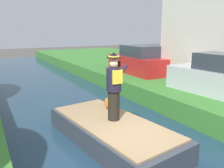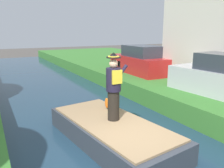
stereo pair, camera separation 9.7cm
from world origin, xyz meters
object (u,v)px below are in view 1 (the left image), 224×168
at_px(boat, 112,132).
at_px(parrot_plush, 111,101).
at_px(person_pirate, 114,87).
at_px(parked_car_red, 139,61).

xyz_separation_m(boat, parrot_plush, (0.47, 0.92, 0.55)).
distance_m(person_pirate, parrot_plush, 1.15).
height_order(parrot_plush, parked_car_red, parked_car_red).
relative_size(person_pirate, parked_car_red, 0.46).
distance_m(boat, person_pirate, 1.24).
bearing_deg(person_pirate, parrot_plush, 51.18).
bearing_deg(boat, person_pirate, 34.35).
bearing_deg(parked_car_red, parrot_plush, -134.23).
bearing_deg(parked_car_red, person_pirate, -131.50).
bearing_deg(parrot_plush, person_pirate, -113.42).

